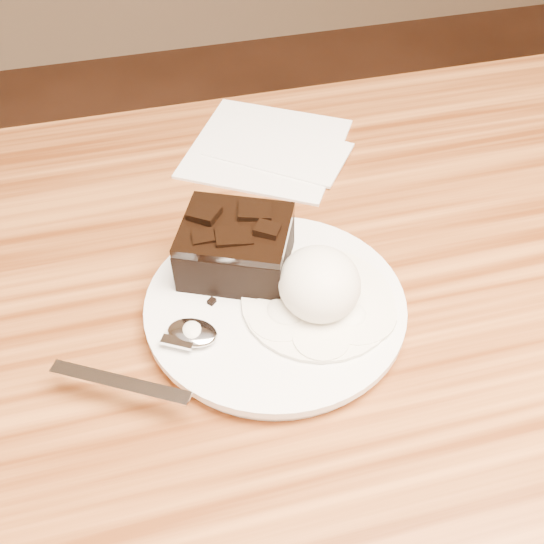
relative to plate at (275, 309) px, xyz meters
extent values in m
cylinder|color=white|center=(0.00, 0.00, 0.00)|extent=(0.20, 0.20, 0.02)
cube|color=black|center=(-0.02, 0.05, 0.03)|extent=(0.11, 0.10, 0.04)
ellipsoid|color=white|center=(0.03, -0.01, 0.03)|extent=(0.06, 0.07, 0.05)
cylinder|color=white|center=(0.03, -0.01, 0.01)|extent=(0.12, 0.12, 0.00)
cube|color=white|center=(0.05, 0.22, -0.01)|extent=(0.20, 0.20, 0.01)
cube|color=black|center=(-0.05, 0.01, 0.01)|extent=(0.01, 0.01, 0.00)
cube|color=black|center=(0.02, -0.01, 0.01)|extent=(0.01, 0.01, 0.00)
camera|label=1|loc=(-0.09, -0.34, 0.40)|focal=44.98mm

